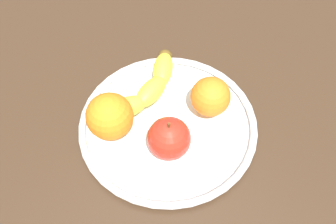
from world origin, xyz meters
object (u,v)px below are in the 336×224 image
object	(u,v)px
fruit_bowl	(168,125)
orange_back_right	(211,97)
banana	(148,88)
apple	(169,139)
orange_front_left	(110,116)

from	to	relation	value
fruit_bowl	orange_back_right	size ratio (longest dim) A/B	4.51
fruit_bowl	orange_back_right	xyz separation A→B (cm)	(7.02, -3.36, 4.32)
banana	apple	xyz separation A→B (cm)	(-5.99, -10.64, 1.69)
apple	orange_back_right	world-z (taller)	apple
apple	banana	bearing A→B (deg)	60.62
apple	orange_front_left	xyz separation A→B (cm)	(-3.59, 9.76, 0.42)
apple	orange_back_right	size ratio (longest dim) A/B	1.14
fruit_bowl	orange_front_left	distance (cm)	10.73
banana	fruit_bowl	bearing A→B (deg)	-113.44
fruit_bowl	orange_back_right	world-z (taller)	orange_back_right
fruit_bowl	orange_front_left	world-z (taller)	orange_front_left
orange_back_right	orange_front_left	xyz separation A→B (cm)	(-14.54, 9.30, 0.50)
fruit_bowl	banana	size ratio (longest dim) A/B	1.60
banana	orange_back_right	xyz separation A→B (cm)	(4.97, -10.17, 1.61)
banana	orange_front_left	distance (cm)	9.84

